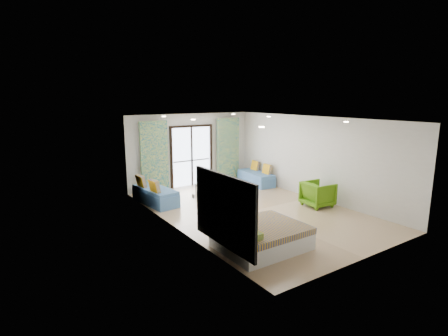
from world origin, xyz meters
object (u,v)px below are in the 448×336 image
armchair (318,193)px  daybed_right (256,177)px  daybed_left (155,195)px  coffee_table (207,185)px  bed (261,237)px

armchair → daybed_right: bearing=2.1°
daybed_left → daybed_right: size_ratio=1.07×
coffee_table → armchair: (2.21, -2.90, 0.05)m
bed → daybed_right: (3.59, 4.61, -0.01)m
daybed_left → coffee_table: size_ratio=2.41×
daybed_left → armchair: size_ratio=2.22×
bed → daybed_left: size_ratio=0.99×
daybed_left → daybed_right: daybed_left is taller
daybed_right → armchair: size_ratio=2.07×
daybed_right → armchair: bearing=-88.2°
bed → daybed_left: (-0.64, 4.42, 0.01)m
daybed_left → armchair: 5.06m
daybed_left → armchair: daybed_left is taller
bed → coffee_table: bearing=74.3°
daybed_right → armchair: armchair is taller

